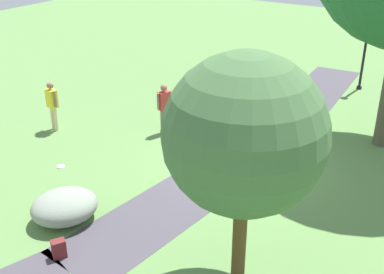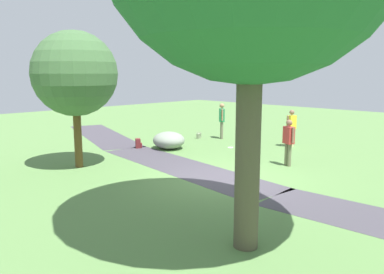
{
  "view_description": "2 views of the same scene",
  "coord_description": "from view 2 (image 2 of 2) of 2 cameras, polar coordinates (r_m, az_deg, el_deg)",
  "views": [
    {
      "loc": [
        11.07,
        5.44,
        6.55
      ],
      "look_at": [
        1.59,
        -0.5,
        1.25
      ],
      "focal_mm": 45.75,
      "sensor_mm": 36.0,
      "label": 1
    },
    {
      "loc": [
        -7.29,
        8.66,
        3.19
      ],
      "look_at": [
        0.43,
        0.88,
        1.34
      ],
      "focal_mm": 36.05,
      "sensor_mm": 36.0,
      "label": 2
    }
  ],
  "objects": [
    {
      "name": "footpath_segment_mid",
      "position": [
        13.19,
        -1.46,
        -4.41
      ],
      "size": [
        8.17,
        2.83,
        0.01
      ],
      "color": "#444049",
      "rests_on": "ground"
    },
    {
      "name": "frisbee_on_grass",
      "position": [
        16.55,
        5.71,
        -1.56
      ],
      "size": [
        0.23,
        0.23,
        0.02
      ],
      "color": "white",
      "rests_on": "ground"
    },
    {
      "name": "lawn_boulder",
      "position": [
        16.27,
        -3.45,
        -0.48
      ],
      "size": [
        1.98,
        1.91,
        0.71
      ],
      "color": "gray",
      "rests_on": "ground"
    },
    {
      "name": "backpack_by_boulder",
      "position": [
        16.55,
        -7.96,
        -0.96
      ],
      "size": [
        0.34,
        0.35,
        0.4
      ],
      "color": "maroon",
      "rests_on": "ground"
    },
    {
      "name": "passerby_on_path",
      "position": [
        13.54,
        14.1,
        -0.36
      ],
      "size": [
        0.49,
        0.35,
        1.6
      ],
      "color": "#6A6D4D",
      "rests_on": "ground"
    },
    {
      "name": "footpath_segment_far",
      "position": [
        20.3,
        -13.14,
        0.28
      ],
      "size": [
        8.18,
        4.3,
        0.01
      ],
      "color": "#444049",
      "rests_on": "ground"
    },
    {
      "name": "young_tree_near_path",
      "position": [
        13.33,
        -16.96,
        8.91
      ],
      "size": [
        2.8,
        2.8,
        4.54
      ],
      "color": "brown",
      "rests_on": "ground"
    },
    {
      "name": "handbag_on_grass",
      "position": [
        18.77,
        1.01,
        0.22
      ],
      "size": [
        0.34,
        0.34,
        0.31
      ],
      "color": "gray",
      "rests_on": "ground"
    },
    {
      "name": "man_near_boulder",
      "position": [
        17.06,
        14.49,
        1.64
      ],
      "size": [
        0.32,
        0.51,
        1.61
      ],
      "color": "beige",
      "rests_on": "ground"
    },
    {
      "name": "woman_with_handbag",
      "position": [
        18.63,
        4.43,
        2.78
      ],
      "size": [
        0.43,
        0.42,
        1.72
      ],
      "color": "#6E6E55",
      "rests_on": "ground"
    },
    {
      "name": "ground_plane",
      "position": [
        11.76,
        4.53,
        -6.19
      ],
      "size": [
        48.0,
        48.0,
        0.0
      ],
      "primitive_type": "plane",
      "color": "#598245"
    }
  ]
}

